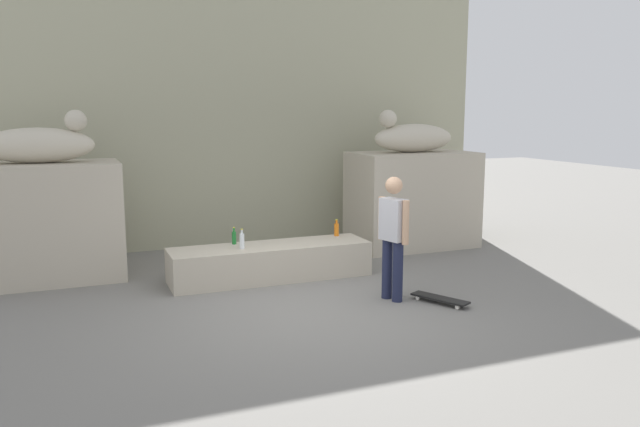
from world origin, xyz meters
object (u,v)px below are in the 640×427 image
bottle_green (234,237)px  bottle_orange (337,229)px  statue_reclining_right (412,137)px  skateboard (440,299)px  skater (393,233)px  bottle_clear (242,241)px  statue_reclining_left (40,144)px

bottle_green → bottle_orange: bearing=-0.2°
statue_reclining_right → skateboard: statue_reclining_right is taller
skater → bottle_clear: skater is taller
skateboard → skater: bearing=26.4°
statue_reclining_right → bottle_clear: 4.06m
statue_reclining_right → skater: (-1.92, -2.86, -1.12)m
statue_reclining_right → skateboard: 4.06m
skateboard → bottle_clear: 2.96m
bottle_orange → skater: bearing=-90.1°
bottle_clear → bottle_orange: (1.66, 0.35, -0.01)m
skater → bottle_orange: (0.00, 1.90, -0.29)m
skater → skateboard: 1.07m
bottle_orange → bottle_green: bottle_orange is taller
bottle_clear → statue_reclining_left: bearing=153.8°
skater → bottle_green: bearing=25.0°
statue_reclining_right → bottle_green: bearing=13.2°
statue_reclining_left → bottle_green: 3.14m
statue_reclining_left → bottle_orange: 4.65m
statue_reclining_left → bottle_orange: statue_reclining_left is taller
skater → bottle_clear: bearing=30.5°
statue_reclining_left → bottle_clear: size_ratio=5.50×
skater → bottle_clear: (-1.66, 1.55, -0.28)m
bottle_clear → bottle_orange: size_ratio=1.09×
statue_reclining_left → bottle_green: (2.64, -0.96, -1.42)m
statue_reclining_right → bottle_green: (-3.61, -0.96, -1.42)m
statue_reclining_left → statue_reclining_right: same height
skater → bottle_clear: size_ratio=5.62×
statue_reclining_right → bottle_clear: statue_reclining_right is taller
skater → statue_reclining_right: bearing=-50.5°
statue_reclining_right → skater: size_ratio=0.97×
skateboard → bottle_green: size_ratio=3.08×
statue_reclining_right → statue_reclining_left: bearing=-1.7°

